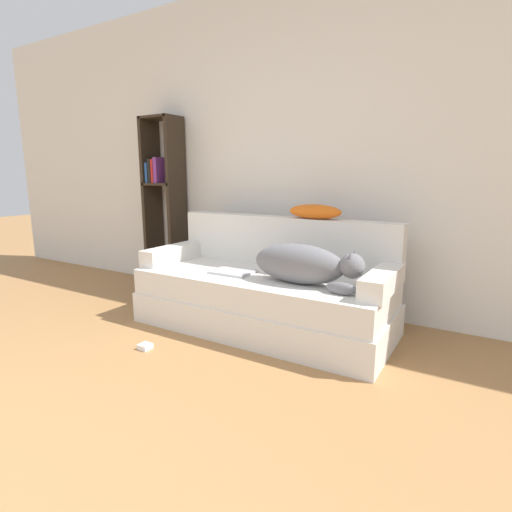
% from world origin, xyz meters
% --- Properties ---
extents(wall_back, '(7.75, 0.06, 2.70)m').
position_xyz_m(wall_back, '(0.00, 2.93, 1.35)').
color(wall_back, silver).
rests_on(wall_back, ground_plane).
extents(couch, '(1.88, 0.81, 0.42)m').
position_xyz_m(couch, '(0.19, 2.25, 0.21)').
color(couch, silver).
rests_on(couch, ground_plane).
extents(couch_backrest, '(1.84, 0.15, 0.39)m').
position_xyz_m(couch_backrest, '(0.19, 2.58, 0.61)').
color(couch_backrest, silver).
rests_on(couch_backrest, couch).
extents(couch_arm_left, '(0.15, 0.62, 0.13)m').
position_xyz_m(couch_arm_left, '(-0.67, 2.24, 0.48)').
color(couch_arm_left, silver).
rests_on(couch_arm_left, couch).
extents(couch_arm_right, '(0.15, 0.62, 0.13)m').
position_xyz_m(couch_arm_right, '(1.06, 2.24, 0.48)').
color(couch_arm_right, silver).
rests_on(couch_arm_right, couch).
extents(dog, '(0.76, 0.27, 0.26)m').
position_xyz_m(dog, '(0.56, 2.15, 0.55)').
color(dog, slate).
rests_on(dog, couch).
extents(laptop, '(0.30, 0.23, 0.02)m').
position_xyz_m(laptop, '(-0.01, 2.16, 0.43)').
color(laptop, '#B7B7BC').
rests_on(laptop, couch).
extents(throw_pillow, '(0.41, 0.18, 0.11)m').
position_xyz_m(throw_pillow, '(0.46, 2.57, 0.86)').
color(throw_pillow, orange).
rests_on(throw_pillow, couch_backrest).
extents(bookshelf, '(0.37, 0.26, 1.68)m').
position_xyz_m(bookshelf, '(-1.24, 2.75, 0.94)').
color(bookshelf, '#2D2319').
rests_on(bookshelf, ground_plane).
extents(power_adapter, '(0.08, 0.08, 0.03)m').
position_xyz_m(power_adapter, '(-0.29, 1.52, 0.02)').
color(power_adapter, white).
rests_on(power_adapter, ground_plane).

